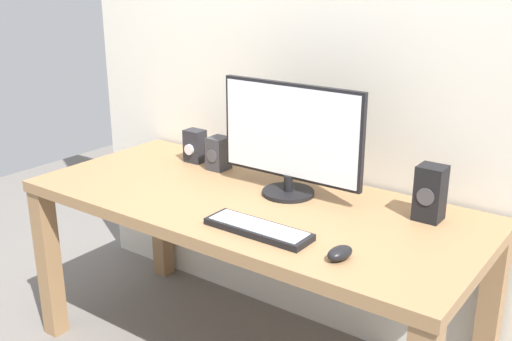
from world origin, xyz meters
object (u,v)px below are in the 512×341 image
object	(u,v)px
mouse	(340,253)
speaker_left	(218,153)
keyboard_primary	(258,229)
speaker_right	(430,193)
audio_controller	(195,146)
monitor	(290,138)
desk	(250,222)

from	to	relation	value
mouse	speaker_left	distance (m)	0.96
keyboard_primary	speaker_right	xyz separation A→B (m)	(0.42, 0.44, 0.09)
speaker_right	audio_controller	size ratio (longest dim) A/B	1.33
keyboard_primary	speaker_right	world-z (taller)	speaker_right
monitor	audio_controller	bearing A→B (deg)	170.70
desk	audio_controller	bearing A→B (deg)	154.70
keyboard_primary	audio_controller	size ratio (longest dim) A/B	2.56
mouse	speaker_left	size ratio (longest dim) A/B	0.68
mouse	audio_controller	xyz separation A→B (m)	(-1.00, 0.47, 0.05)
desk	keyboard_primary	size ratio (longest dim) A/B	4.67
speaker_right	keyboard_primary	bearing A→B (deg)	-133.54
keyboard_primary	audio_controller	distance (m)	0.83
speaker_right	speaker_left	xyz separation A→B (m)	(-0.95, -0.00, -0.03)
mouse	speaker_right	bearing A→B (deg)	87.88
monitor	mouse	world-z (taller)	monitor
monitor	keyboard_primary	xyz separation A→B (m)	(0.11, -0.37, -0.22)
monitor	keyboard_primary	size ratio (longest dim) A/B	1.59
desk	speaker_right	distance (m)	0.69
desk	mouse	distance (m)	0.59
keyboard_primary	speaker_left	bearing A→B (deg)	140.42
monitor	audio_controller	distance (m)	0.60
speaker_left	mouse	bearing A→B (deg)	-28.14
speaker_left	audio_controller	xyz separation A→B (m)	(-0.16, 0.02, 0.00)
monitor	speaker_right	world-z (taller)	monitor
audio_controller	mouse	bearing A→B (deg)	-25.29
keyboard_primary	speaker_left	size ratio (longest dim) A/B	2.63
keyboard_primary	speaker_right	distance (m)	0.62
desk	mouse	size ratio (longest dim) A/B	18.10
desk	audio_controller	distance (m)	0.56
keyboard_primary	mouse	size ratio (longest dim) A/B	3.88
monitor	mouse	xyz separation A→B (m)	(0.43, -0.38, -0.21)
speaker_right	speaker_left	size ratio (longest dim) A/B	1.36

